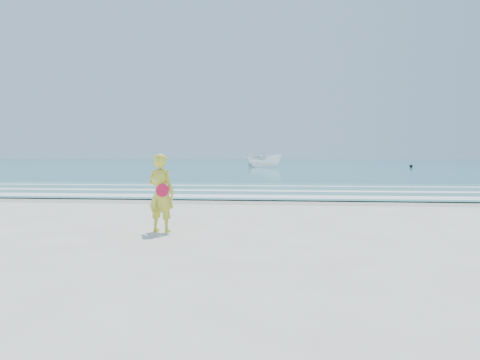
# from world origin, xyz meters

# --- Properties ---
(ground) EXTENTS (400.00, 400.00, 0.00)m
(ground) POSITION_xyz_m (0.00, 0.00, 0.00)
(ground) COLOR silver
(ground) RESTS_ON ground
(wet_sand) EXTENTS (400.00, 2.40, 0.00)m
(wet_sand) POSITION_xyz_m (0.00, 9.00, 0.00)
(wet_sand) COLOR #B2A893
(wet_sand) RESTS_ON ground
(ocean) EXTENTS (400.00, 190.00, 0.04)m
(ocean) POSITION_xyz_m (0.00, 105.00, 0.02)
(ocean) COLOR #19727F
(ocean) RESTS_ON ground
(shallow) EXTENTS (400.00, 10.00, 0.01)m
(shallow) POSITION_xyz_m (0.00, 14.00, 0.04)
(shallow) COLOR #59B7AD
(shallow) RESTS_ON ocean
(foam_near) EXTENTS (400.00, 1.40, 0.01)m
(foam_near) POSITION_xyz_m (0.00, 10.30, 0.05)
(foam_near) COLOR white
(foam_near) RESTS_ON shallow
(foam_mid) EXTENTS (400.00, 0.90, 0.01)m
(foam_mid) POSITION_xyz_m (0.00, 13.20, 0.05)
(foam_mid) COLOR white
(foam_mid) RESTS_ON shallow
(foam_far) EXTENTS (400.00, 0.60, 0.01)m
(foam_far) POSITION_xyz_m (0.00, 16.50, 0.05)
(foam_far) COLOR white
(foam_far) RESTS_ON shallow
(boat) EXTENTS (5.25, 3.15, 1.91)m
(boat) POSITION_xyz_m (-1.99, 53.05, 0.99)
(boat) COLOR white
(boat) RESTS_ON ocean
(buoy) EXTENTS (0.42, 0.42, 0.42)m
(buoy) POSITION_xyz_m (16.53, 53.68, 0.25)
(buoy) COLOR black
(buoy) RESTS_ON ocean
(woman) EXTENTS (0.68, 0.55, 1.63)m
(woman) POSITION_xyz_m (-1.55, 2.29, 0.81)
(woman) COLOR yellow
(woman) RESTS_ON ground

